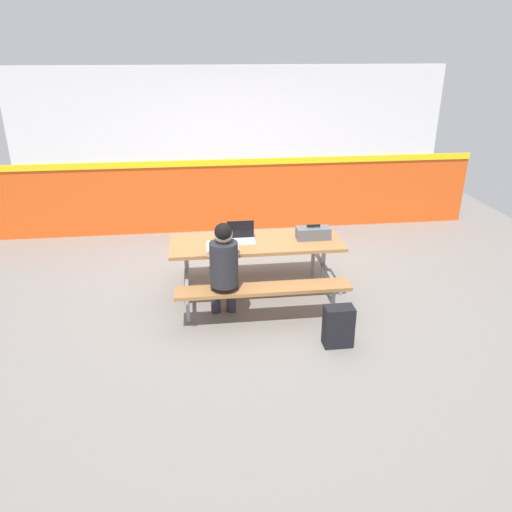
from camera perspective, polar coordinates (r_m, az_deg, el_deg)
ground_plane at (r=6.17m, az=-0.56°, el=-4.82°), size 10.00×10.00×0.02m
accent_backdrop at (r=8.10m, az=-2.71°, el=11.46°), size 8.00×0.14×2.60m
picnic_table_main at (r=5.92m, az=0.00°, el=0.24°), size 2.02×1.55×0.74m
student_nearer at (r=5.32m, az=-3.74°, el=-1.00°), size 0.36×0.53×1.21m
laptop_silver at (r=5.86m, az=-1.72°, el=2.19°), size 0.32×0.22×0.22m
toolbox_grey at (r=5.95m, az=6.57°, el=2.64°), size 0.40×0.18×0.18m
backpack_dark at (r=5.21m, az=9.40°, el=-7.95°), size 0.30×0.22×0.44m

